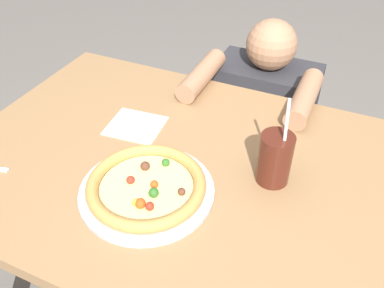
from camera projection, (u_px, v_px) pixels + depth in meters
The scene contains 5 objects.
dining_table at pixel (199, 195), 1.15m from camera, with size 1.36×0.87×0.75m.
pizza_near at pixel (147, 187), 1.00m from camera, with size 0.34×0.34×0.04m.
drink_cup_colored at pixel (275, 159), 1.00m from camera, with size 0.08×0.08×0.24m.
paper_napkin at pixel (136, 126), 1.22m from camera, with size 0.16×0.14×0.00m, color white.
diner_seated at pixel (259, 136), 1.73m from camera, with size 0.42×0.53×0.92m.
Camera 1 is at (0.31, -0.73, 1.48)m, focal length 37.85 mm.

